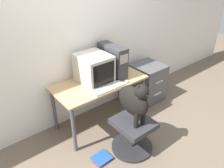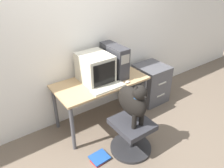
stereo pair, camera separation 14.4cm
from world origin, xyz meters
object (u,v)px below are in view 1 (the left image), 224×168
crt_monitor (94,68)px  dog (135,100)px  filing_cabinet (147,82)px  book_stack_floor (102,159)px  pc_tower (112,60)px  office_chair (133,134)px  keyboard (108,88)px

crt_monitor → dog: crt_monitor is taller
filing_cabinet → book_stack_floor: size_ratio=2.79×
pc_tower → crt_monitor: bearing=-179.6°
pc_tower → book_stack_floor: 1.35m
crt_monitor → pc_tower: 0.33m
pc_tower → dog: size_ratio=0.86×
office_chair → filing_cabinet: filing_cabinet is taller
dog → filing_cabinet: (1.04, 0.72, -0.43)m
crt_monitor → dog: 0.78m
crt_monitor → keyboard: 0.35m
office_chair → dog: 0.52m
dog → book_stack_floor: 0.87m
pc_tower → office_chair: pc_tower is taller
pc_tower → office_chair: bearing=-110.2°
dog → crt_monitor: bearing=93.6°
crt_monitor → keyboard: bearing=-87.0°
pc_tower → filing_cabinet: pc_tower is taller
office_chair → book_stack_floor: (-0.44, 0.08, -0.22)m
crt_monitor → office_chair: bearing=-86.4°
office_chair → dog: size_ratio=0.93×
filing_cabinet → book_stack_floor: (-1.48, -0.65, -0.31)m
crt_monitor → dog: size_ratio=0.81×
dog → book_stack_floor: dog is taller
keyboard → dog: dog is taller
keyboard → office_chair: 0.68m
keyboard → filing_cabinet: keyboard is taller
filing_cabinet → pc_tower: bearing=177.1°
pc_tower → keyboard: pc_tower is taller
keyboard → office_chair: size_ratio=0.88×
crt_monitor → filing_cabinet: size_ratio=0.72×
book_stack_floor → keyboard: bearing=43.2°
crt_monitor → keyboard: crt_monitor is taller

